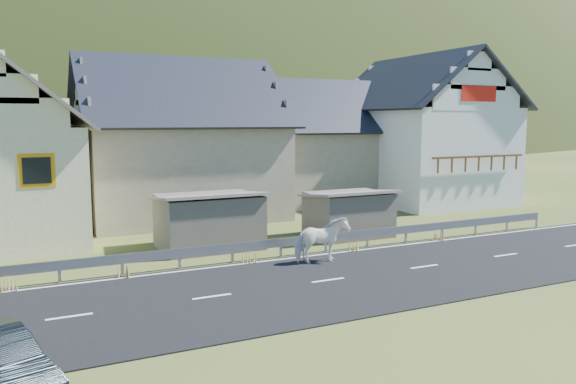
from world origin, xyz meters
TOP-DOWN VIEW (x-y plane):
  - ground at (0.00, 0.00)m, footprint 160.00×160.00m
  - road at (0.00, 0.00)m, footprint 60.00×7.00m
  - lane_markings at (0.00, 0.00)m, footprint 60.00×6.60m
  - guardrail at (-0.00, 3.68)m, footprint 28.10×0.09m
  - shed_left at (-2.00, 6.50)m, footprint 4.30×3.30m
  - shed_right at (4.50, 6.00)m, footprint 3.80×2.90m
  - house_stone_a at (-1.00, 15.00)m, footprint 10.80×9.80m
  - house_stone_b at (9.00, 17.00)m, footprint 9.80×8.80m
  - house_white at (15.00, 14.00)m, footprint 8.80×10.80m
  - mountain at (5.00, 180.00)m, footprint 440.00×280.00m
  - horse at (0.93, 2.14)m, footprint 0.95×2.02m

SIDE VIEW (x-z plane):
  - mountain at x=5.00m, z-range -150.00..110.00m
  - ground at x=0.00m, z-range 0.00..0.00m
  - road at x=0.00m, z-range 0.00..0.04m
  - lane_markings at x=0.00m, z-range 0.04..0.05m
  - guardrail at x=0.00m, z-range 0.19..0.94m
  - horse at x=0.93m, z-range 0.04..1.73m
  - shed_right at x=4.50m, z-range -0.10..2.10m
  - shed_left at x=-2.00m, z-range -0.10..2.30m
  - house_stone_b at x=9.00m, z-range 0.19..8.29m
  - house_stone_a at x=-1.00m, z-range 0.18..9.08m
  - house_white at x=15.00m, z-range 0.21..9.91m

